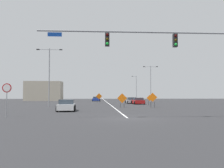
# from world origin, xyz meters

# --- Properties ---
(ground) EXTENTS (174.67, 174.67, 0.00)m
(ground) POSITION_xyz_m (0.00, 0.00, 0.00)
(ground) COLOR #2D2D30
(road_centre_stripe) EXTENTS (0.16, 97.04, 0.01)m
(road_centre_stripe) POSITION_xyz_m (0.00, 48.52, 0.00)
(road_centre_stripe) COLOR white
(road_centre_stripe) RESTS_ON ground
(traffic_signal_assembly) EXTENTS (16.51, 0.44, 7.31)m
(traffic_signal_assembly) POSITION_xyz_m (3.67, -0.01, 5.61)
(traffic_signal_assembly) COLOR gray
(traffic_signal_assembly) RESTS_ON ground
(stop_sign) EXTENTS (0.76, 0.07, 2.77)m
(stop_sign) POSITION_xyz_m (-9.85, 1.58, 1.95)
(stop_sign) COLOR gray
(stop_sign) RESTS_ON ground
(street_lamp_mid_left) EXTENTS (3.90, 0.24, 8.85)m
(street_lamp_mid_left) POSITION_xyz_m (-9.65, 18.41, 5.22)
(street_lamp_mid_left) COLOR gray
(street_lamp_mid_left) RESTS_ON ground
(street_lamp_far_left) EXTENTS (1.64, 0.24, 8.09)m
(street_lamp_far_left) POSITION_xyz_m (10.68, 62.24, 4.44)
(street_lamp_far_left) COLOR gray
(street_lamp_far_left) RESTS_ON ground
(street_lamp_near_right) EXTENTS (3.52, 0.24, 8.50)m
(street_lamp_near_right) POSITION_xyz_m (10.12, 37.22, 5.01)
(street_lamp_near_right) COLOR gray
(street_lamp_near_right) RESTS_ON ground
(construction_sign_left_lane) EXTENTS (1.07, 0.22, 1.79)m
(construction_sign_left_lane) POSITION_xyz_m (6.79, 23.07, 1.13)
(construction_sign_left_lane) COLOR orange
(construction_sign_left_lane) RESTS_ON ground
(construction_sign_right_shoulder) EXTENTS (1.29, 0.32, 2.11)m
(construction_sign_right_shoulder) POSITION_xyz_m (5.47, 15.10, 1.34)
(construction_sign_right_shoulder) COLOR orange
(construction_sign_right_shoulder) RESTS_ON ground
(construction_sign_median_near) EXTENTS (1.35, 0.19, 2.14)m
(construction_sign_median_near) POSITION_xyz_m (-1.95, 34.57, 1.36)
(construction_sign_median_near) COLOR orange
(construction_sign_median_near) RESTS_ON ground
(construction_sign_left_shoulder) EXTENTS (1.41, 0.20, 2.02)m
(construction_sign_left_shoulder) POSITION_xyz_m (1.19, 15.60, 1.25)
(construction_sign_left_shoulder) COLOR orange
(construction_sign_left_shoulder) RESTS_ON ground
(car_blue_near) EXTENTS (2.26, 4.60, 1.24)m
(car_blue_near) POSITION_xyz_m (-2.59, 49.74, 0.59)
(car_blue_near) COLOR #1E389E
(car_blue_near) RESTS_ON ground
(car_white_far) EXTENTS (2.21, 4.32, 1.29)m
(car_white_far) POSITION_xyz_m (-5.84, 8.83, 0.60)
(car_white_far) COLOR white
(car_white_far) RESTS_ON ground
(car_red_distant) EXTENTS (2.22, 4.16, 1.24)m
(car_red_distant) POSITION_xyz_m (5.45, 27.37, 0.59)
(car_red_distant) COLOR red
(car_red_distant) RESTS_ON ground
(car_silver_approaching) EXTENTS (2.21, 3.87, 1.26)m
(car_silver_approaching) POSITION_xyz_m (4.69, 31.19, 0.59)
(car_silver_approaching) COLOR #B7BABF
(car_silver_approaching) RESTS_ON ground
(roadside_building_west) EXTENTS (10.45, 5.98, 5.69)m
(roadside_building_west) POSITION_xyz_m (-18.04, 54.35, 2.85)
(roadside_building_west) COLOR #B2A893
(roadside_building_west) RESTS_ON ground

